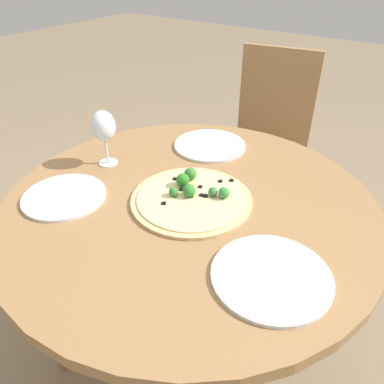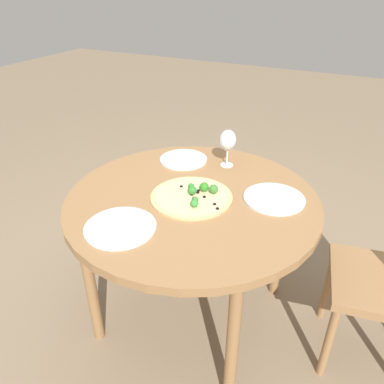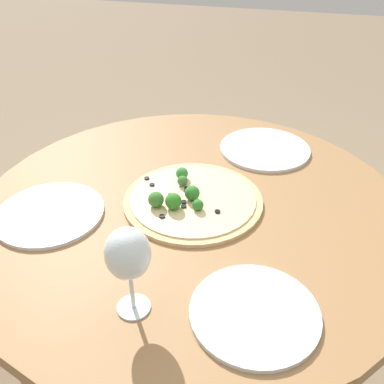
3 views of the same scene
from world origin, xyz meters
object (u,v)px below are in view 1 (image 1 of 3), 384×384
chair (266,142)px  plate_near (271,276)px  plate_far (210,145)px  plate_side (64,196)px  pizza (192,197)px  wine_glass (103,127)px

chair → plate_near: chair is taller
plate_far → plate_side: 0.56m
chair → pizza: (0.16, -0.88, 0.22)m
chair → plate_far: 0.60m
chair → wine_glass: chair is taller
chair → plate_side: chair is taller
chair → plate_far: bearing=-98.4°
pizza → plate_far: pizza is taller
chair → plate_near: (0.48, -1.03, 0.22)m
plate_near → plate_side: size_ratio=1.13×
pizza → plate_near: size_ratio=1.29×
chair → wine_glass: size_ratio=4.96×
chair → plate_side: 1.12m
chair → pizza: size_ratio=2.64×
wine_glass → plate_far: wine_glass is taller
wine_glass → plate_near: bearing=-13.1°
plate_near → plate_side: (-0.64, -0.06, 0.00)m
plate_side → pizza: bearing=34.0°
chair → pizza: 0.92m
chair → plate_near: size_ratio=3.41×
pizza → plate_far: 0.35m
plate_near → pizza: bearing=155.3°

